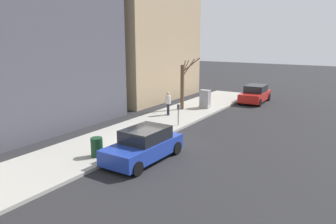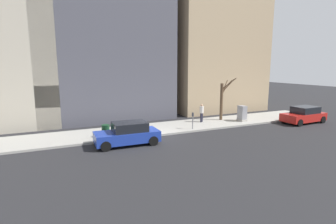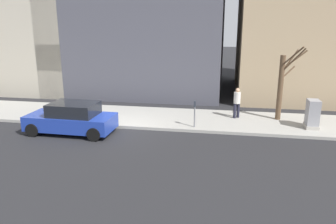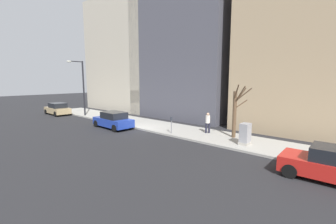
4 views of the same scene
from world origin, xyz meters
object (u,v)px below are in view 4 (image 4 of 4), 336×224
(parked_car_tan, at_px, (58,109))
(utility_box, at_px, (245,134))
(parking_meter, at_px, (171,123))
(trash_bin, at_px, (123,118))
(pedestrian_near_meter, at_px, (208,122))
(office_block_center, at_px, (199,55))
(parked_car_red, at_px, (336,166))
(office_tower_right, at_px, (143,57))
(parked_car_blue, at_px, (113,120))
(streetlamp, at_px, (81,83))
(bare_tree, at_px, (235,112))

(parked_car_tan, relative_size, utility_box, 2.96)
(parking_meter, relative_size, trash_bin, 1.50)
(parked_car_tan, distance_m, pedestrian_near_meter, 20.50)
(parked_car_tan, bearing_deg, parking_meter, -84.31)
(parking_meter, height_order, office_block_center, office_block_center)
(parked_car_red, xyz_separation_m, utility_box, (2.46, 5.09, 0.11))
(parked_car_tan, xyz_separation_m, office_tower_right, (12.97, -2.05, 7.39))
(trash_bin, distance_m, pedestrian_near_meter, 9.14)
(parked_car_red, xyz_separation_m, parked_car_blue, (0.11, 16.63, 0.00))
(streetlamp, bearing_deg, parked_car_red, -93.33)
(utility_box, bearing_deg, parking_meter, 98.43)
(parked_car_blue, distance_m, utility_box, 11.78)
(parked_car_tan, xyz_separation_m, bare_tree, (3.63, -22.46, 1.35))
(trash_bin, relative_size, pedestrian_near_meter, 0.54)
(utility_box, bearing_deg, parked_car_tan, 95.63)
(utility_box, distance_m, trash_bin, 12.62)
(utility_box, relative_size, streetlamp, 0.22)
(parked_car_red, distance_m, parked_car_tan, 28.90)
(parking_meter, bearing_deg, bare_tree, -64.05)
(parked_car_red, distance_m, parking_meter, 10.94)
(parked_car_red, relative_size, parked_car_blue, 1.00)
(parked_car_blue, height_order, pedestrian_near_meter, pedestrian_near_meter)
(bare_tree, bearing_deg, office_block_center, 46.11)
(streetlamp, distance_m, office_block_center, 14.95)
(trash_bin, bearing_deg, parking_meter, -93.74)
(streetlamp, distance_m, trash_bin, 7.98)
(parked_car_red, height_order, parking_meter, parked_car_red)
(office_block_center, bearing_deg, parking_meter, -155.43)
(parked_car_red, height_order, streetlamp, streetlamp)
(bare_tree, height_order, office_block_center, office_block_center)
(office_block_center, xyz_separation_m, office_tower_right, (0.14, 10.85, 0.56))
(office_tower_right, bearing_deg, parking_meter, -125.58)
(utility_box, xyz_separation_m, office_block_center, (10.47, 10.91, 6.72))
(streetlamp, height_order, pedestrian_near_meter, streetlamp)
(parked_car_tan, bearing_deg, office_block_center, -44.21)
(parked_car_red, distance_m, office_block_center, 21.68)
(bare_tree, height_order, pedestrian_near_meter, bare_tree)
(parked_car_red, distance_m, pedestrian_near_meter, 9.46)
(parked_car_tan, relative_size, office_block_center, 0.28)
(parked_car_tan, height_order, office_tower_right, office_tower_right)
(parked_car_red, xyz_separation_m, office_tower_right, (13.08, 26.85, 7.39))
(parked_car_blue, height_order, streetlamp, streetlamp)
(utility_box, distance_m, office_block_center, 16.55)
(parked_car_blue, bearing_deg, parked_car_red, -88.83)
(bare_tree, bearing_deg, parked_car_blue, 109.65)
(office_block_center, bearing_deg, parked_car_tan, 134.83)
(bare_tree, height_order, trash_bin, bare_tree)
(parked_car_tan, height_order, streetlamp, streetlamp)
(parking_meter, distance_m, streetlamp, 14.39)
(office_block_center, height_order, office_tower_right, office_tower_right)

